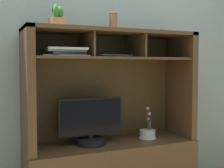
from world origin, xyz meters
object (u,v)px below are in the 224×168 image
object	(u,v)px
magazine_stack_centre	(110,56)
potted_succulent	(57,19)
media_console	(112,148)
potted_orchid	(148,133)
tv_monitor	(91,125)
ceramic_vase	(113,21)
magazine_stack_left	(65,52)

from	to	relation	value
magazine_stack_centre	potted_succulent	world-z (taller)	potted_succulent
media_console	potted_orchid	size ratio (longest dim) A/B	5.03
media_console	magazine_stack_centre	xyz separation A→B (m)	(0.00, 0.03, 0.80)
tv_monitor	ceramic_vase	size ratio (longest dim) A/B	3.82
potted_orchid	potted_succulent	distance (m)	1.29
magazine_stack_left	potted_orchid	bearing A→B (deg)	4.63
media_console	potted_succulent	world-z (taller)	potted_succulent
media_console	ceramic_vase	world-z (taller)	ceramic_vase
potted_orchid	potted_succulent	xyz separation A→B (m)	(-0.84, -0.04, 0.98)
ceramic_vase	tv_monitor	bearing A→B (deg)	169.58
media_console	tv_monitor	bearing A→B (deg)	-179.39
magazine_stack_centre	ceramic_vase	xyz separation A→B (m)	(-0.00, -0.07, 0.29)
ceramic_vase	magazine_stack_left	bearing A→B (deg)	-177.09
media_console	potted_succulent	bearing A→B (deg)	-175.36
potted_orchid	tv_monitor	bearing A→B (deg)	-179.25
potted_orchid	magazine_stack_centre	size ratio (longest dim) A/B	0.88
media_console	magazine_stack_left	xyz separation A→B (m)	(-0.42, -0.06, 0.83)
media_console	potted_orchid	xyz separation A→B (m)	(0.36, 0.01, 0.10)
potted_orchid	media_console	bearing A→B (deg)	-179.18
media_console	magazine_stack_centre	world-z (taller)	media_console
magazine_stack_left	ceramic_vase	world-z (taller)	ceramic_vase
media_console	potted_orchid	distance (m)	0.38
tv_monitor	magazine_stack_centre	bearing A→B (deg)	10.90
media_console	tv_monitor	xyz separation A→B (m)	(-0.19, -0.00, 0.22)
media_console	ceramic_vase	size ratio (longest dim) A/B	10.08
potted_succulent	ceramic_vase	bearing A→B (deg)	0.22
tv_monitor	magazine_stack_left	distance (m)	0.65
tv_monitor	potted_succulent	size ratio (longest dim) A/B	3.24
tv_monitor	ceramic_vase	bearing A→B (deg)	-10.42
potted_succulent	magazine_stack_left	bearing A→B (deg)	-18.81
media_console	ceramic_vase	xyz separation A→B (m)	(0.00, -0.04, 1.09)
ceramic_vase	potted_orchid	bearing A→B (deg)	6.61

